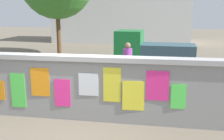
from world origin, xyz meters
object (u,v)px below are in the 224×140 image
motorcycle (36,82)px  bicycle_far (193,79)px  auto_rickshaw_truck (150,51)px  bicycle_near (78,74)px  person_walking (127,60)px

motorcycle → bicycle_far: size_ratio=1.13×
auto_rickshaw_truck → bicycle_near: auto_rickshaw_truck is taller
bicycle_near → person_walking: size_ratio=1.05×
auto_rickshaw_truck → bicycle_near: bearing=-133.4°
bicycle_far → bicycle_near: bearing=178.8°
motorcycle → auto_rickshaw_truck: bearing=52.6°
auto_rickshaw_truck → person_walking: auto_rickshaw_truck is taller
motorcycle → bicycle_far: bearing=18.3°
motorcycle → bicycle_near: size_ratio=1.12×
auto_rickshaw_truck → person_walking: size_ratio=2.27×
auto_rickshaw_truck → bicycle_near: 3.93m
auto_rickshaw_truck → motorcycle: (-3.53, -4.62, -0.44)m
motorcycle → person_walking: 3.32m
auto_rickshaw_truck → bicycle_near: size_ratio=2.17×
motorcycle → bicycle_far: bicycle_far is taller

